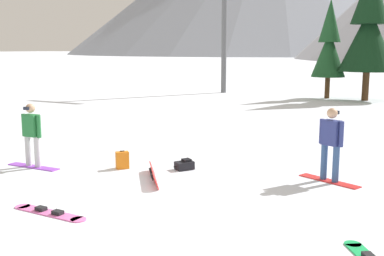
{
  "coord_description": "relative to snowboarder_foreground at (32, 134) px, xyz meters",
  "views": [
    {
      "loc": [
        5.53,
        -7.84,
        3.05
      ],
      "look_at": [
        -0.28,
        3.02,
        1.0
      ],
      "focal_mm": 44.82,
      "sensor_mm": 36.0,
      "label": 1
    }
  ],
  "objects": [
    {
      "name": "ground_plane",
      "position": [
        3.82,
        -0.9,
        -0.87
      ],
      "size": [
        800.0,
        800.0,
        0.0
      ],
      "primitive_type": "plane",
      "color": "silver"
    },
    {
      "name": "snowboarder_foreground",
      "position": [
        0.0,
        0.0,
        0.0
      ],
      "size": [
        1.58,
        0.31,
        1.67
      ],
      "color": "#993FD8",
      "rests_on": "ground_plane"
    },
    {
      "name": "snowboarder_midground",
      "position": [
        7.09,
        2.25,
        0.04
      ],
      "size": [
        1.52,
        0.84,
        1.72
      ],
      "color": "red",
      "rests_on": "ground_plane"
    },
    {
      "name": "loose_snowboard_near_right",
      "position": [
        3.42,
        0.43,
        -0.74
      ],
      "size": [
        1.22,
        1.58,
        0.27
      ],
      "color": "red",
      "rests_on": "ground_plane"
    },
    {
      "name": "loose_snowboard_near_left",
      "position": [
        2.96,
        -2.44,
        -0.85
      ],
      "size": [
        1.74,
        0.33,
        0.09
      ],
      "color": "pink",
      "rests_on": "ground_plane"
    },
    {
      "name": "backpack_orange",
      "position": [
        2.12,
        0.99,
        -0.66
      ],
      "size": [
        0.38,
        0.38,
        0.47
      ],
      "color": "orange",
      "rests_on": "ground_plane"
    },
    {
      "name": "backpack_black",
      "position": [
        3.58,
        1.65,
        -0.75
      ],
      "size": [
        0.52,
        0.55,
        0.27
      ],
      "color": "black",
      "rests_on": "ground_plane"
    },
    {
      "name": "pine_tree_slender",
      "position": [
        5.05,
        21.08,
        3.4
      ],
      "size": [
        3.28,
        3.28,
        7.83
      ],
      "color": "#472D19",
      "rests_on": "ground_plane"
    },
    {
      "name": "pine_tree_twin",
      "position": [
        2.78,
        21.27,
        2.41
      ],
      "size": [
        2.04,
        2.04,
        6.02
      ],
      "color": "#472D19",
      "rests_on": "ground_plane"
    },
    {
      "name": "ski_lift_tower",
      "position": [
        -4.52,
        21.88,
        5.2
      ],
      "size": [
        3.97,
        0.36,
        10.46
      ],
      "color": "#595B60",
      "rests_on": "ground_plane"
    }
  ]
}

